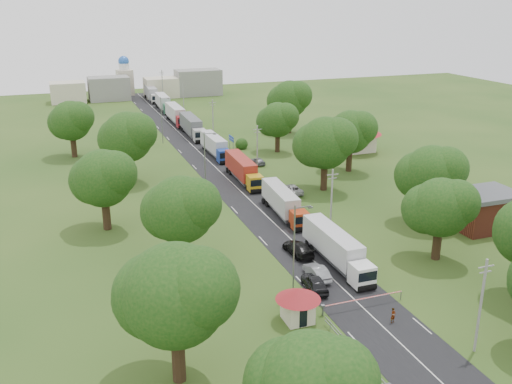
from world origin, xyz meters
name	(u,v)px	position (x,y,z in m)	size (l,w,h in m)	color
ground	(272,221)	(0.00, 0.00, 0.00)	(260.00, 260.00, 0.00)	#274717
road	(229,181)	(0.00, 20.00, 0.00)	(8.00, 200.00, 0.04)	black
boom_barrier	(351,302)	(-1.36, -25.00, 0.89)	(9.22, 0.35, 1.18)	slate
guard_booth	(298,301)	(-7.20, -25.00, 2.16)	(4.40, 4.40, 3.45)	beige
guard_rail	(371,376)	(-5.00, -35.00, 0.00)	(0.10, 17.00, 1.70)	slate
info_sign	(231,141)	(5.20, 35.00, 3.00)	(0.12, 3.10, 4.10)	slate
pole_0	(481,305)	(5.50, -35.00, 4.68)	(1.60, 0.24, 9.00)	gray
pole_1	(331,201)	(5.50, -7.00, 4.68)	(1.60, 0.24, 9.00)	gray
pole_2	(257,150)	(5.50, 21.00, 4.68)	(1.60, 0.24, 9.00)	gray
pole_3	(213,119)	(5.50, 49.00, 4.68)	(1.60, 0.24, 9.00)	gray
pole_4	(183,99)	(5.50, 77.00, 4.68)	(1.60, 0.24, 9.00)	gray
pole_5	(162,84)	(5.50, 105.00, 4.68)	(1.60, 0.24, 9.00)	gray
lamp_0	(295,246)	(-5.35, -20.00, 5.55)	(2.03, 0.22, 10.00)	slate
lamp_1	(206,160)	(-5.35, 15.00, 5.55)	(2.03, 0.22, 10.00)	slate
lamp_2	(162,118)	(-5.35, 50.00, 5.55)	(2.03, 0.22, 10.00)	slate
tree_2	(440,207)	(13.99, -17.86, 6.60)	(8.00, 8.00, 10.10)	#382616
tree_3	(431,173)	(19.99, -7.84, 7.22)	(8.80, 8.80, 11.07)	#382616
tree_4	(325,143)	(12.99, 10.17, 7.85)	(9.60, 9.60, 12.05)	#382616
tree_5	(350,132)	(21.99, 18.16, 7.22)	(8.80, 8.80, 11.07)	#382616
tree_6	(277,120)	(14.99, 35.14, 6.60)	(8.00, 8.00, 10.10)	#382616
tree_7	(289,99)	(23.99, 50.17, 7.85)	(9.60, 9.60, 12.05)	#382616
tree_8	(310,384)	(-14.01, -41.86, 6.60)	(8.00, 8.00, 10.10)	#382616
tree_9	(175,294)	(-20.01, -29.83, 7.85)	(9.60, 9.60, 12.05)	#382616
tree_10	(181,209)	(-15.01, -9.84, 7.22)	(8.80, 8.80, 11.07)	#382616
tree_11	(103,178)	(-22.01, 5.16, 7.22)	(8.80, 8.80, 11.07)	#382616
tree_12	(127,137)	(-16.01, 25.17, 7.85)	(9.60, 9.60, 12.05)	#382616
tree_13	(71,121)	(-24.01, 45.16, 7.22)	(8.80, 8.80, 11.07)	#382616
house_brick	(484,210)	(26.00, -12.00, 2.65)	(8.60, 6.60, 5.20)	maroon
house_cream	(356,134)	(30.00, 30.00, 3.64)	(10.08, 10.08, 5.80)	beige
distant_town	(144,87)	(0.68, 110.00, 3.49)	(52.00, 8.00, 8.00)	gray
church	(125,78)	(-4.00, 118.00, 5.39)	(5.00, 5.00, 12.30)	beige
truck_0	(336,248)	(2.03, -15.15, 2.08)	(2.44, 14.13, 3.92)	white
truck_1	(283,202)	(2.33, 1.74, 1.99)	(3.04, 13.59, 3.75)	#A53112
truck_2	(243,169)	(2.09, 18.95, 2.10)	(2.84, 14.29, 3.95)	#BD9016
truck_3	(215,146)	(2.27, 36.53, 2.02)	(2.51, 13.78, 3.82)	navy
truck_4	(192,126)	(2.08, 54.48, 2.27)	(2.96, 15.47, 4.28)	#B0B0B0
truck_5	(176,114)	(1.81, 69.70, 2.22)	(2.62, 15.11, 4.19)	maroon
truck_6	(163,103)	(2.17, 87.46, 2.16)	(2.98, 14.73, 4.07)	#266642
truck_7	(152,93)	(1.95, 104.64, 2.18)	(3.14, 14.86, 4.11)	silver
car_lane_front	(315,283)	(-3.00, -20.00, 0.82)	(1.94, 4.82, 1.64)	black
car_lane_mid	(317,272)	(-1.60, -17.69, 0.75)	(1.59, 4.57, 1.51)	gray
car_lane_rear	(298,248)	(-1.00, -11.22, 0.79)	(2.21, 5.44, 1.58)	black
car_verge_near	(292,189)	(7.34, 10.08, 0.70)	(2.34, 5.06, 1.41)	#BEBEBE
car_verge_far	(258,161)	(8.00, 27.55, 0.67)	(1.59, 3.95, 1.35)	slate
pedestrian_near	(393,316)	(1.27, -28.50, 0.77)	(0.56, 0.37, 1.55)	gray
pedestrian_booth	(309,297)	(-4.80, -22.55, 0.88)	(0.85, 0.66, 1.75)	gray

